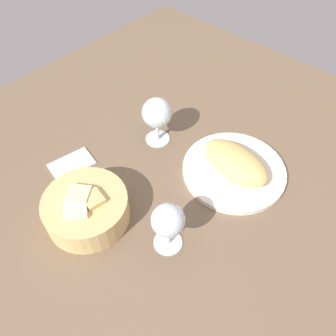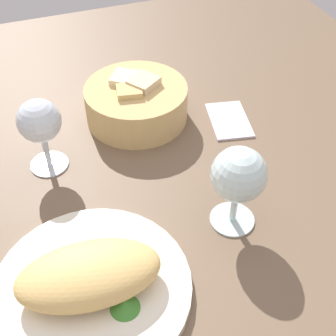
{
  "view_description": "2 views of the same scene",
  "coord_description": "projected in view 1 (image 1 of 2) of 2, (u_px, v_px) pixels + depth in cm",
  "views": [
    {
      "loc": [
        -31.28,
        39.74,
        66.89
      ],
      "look_at": [
        4.53,
        0.41,
        3.59
      ],
      "focal_mm": 36.02,
      "sensor_mm": 36.0,
      "label": 1
    },
    {
      "loc": [
        -8.54,
        -45.44,
        53.11
      ],
      "look_at": [
        8.89,
        1.34,
        5.04
      ],
      "focal_mm": 48.58,
      "sensor_mm": 36.0,
      "label": 2
    }
  ],
  "objects": [
    {
      "name": "ground_plane",
      "position": [
        182.0,
        188.0,
        0.84
      ],
      "size": [
        140.0,
        140.0,
        2.0
      ],
      "primitive_type": "cube",
      "color": "brown"
    },
    {
      "name": "lettuce_garnish",
      "position": [
        235.0,
        150.0,
        0.88
      ],
      "size": [
        3.86,
        3.86,
        1.58
      ],
      "primitive_type": "cone",
      "color": "#3E862E",
      "rests_on": "plate"
    },
    {
      "name": "wine_glass_far",
      "position": [
        168.0,
        222.0,
        0.67
      ],
      "size": [
        7.0,
        7.0,
        12.97
      ],
      "color": "silver",
      "rests_on": "ground_plane"
    },
    {
      "name": "bread_basket",
      "position": [
        86.0,
        209.0,
        0.75
      ],
      "size": [
        18.92,
        18.92,
        8.18
      ],
      "color": "tan",
      "rests_on": "ground_plane"
    },
    {
      "name": "omelette",
      "position": [
        236.0,
        162.0,
        0.84
      ],
      "size": [
        19.49,
        12.08,
        5.05
      ],
      "primitive_type": "ellipsoid",
      "rotation": [
        0.0,
        0.0,
        -0.11
      ],
      "color": "#E4B86A",
      "rests_on": "plate"
    },
    {
      "name": "folded_napkin",
      "position": [
        71.0,
        164.0,
        0.88
      ],
      "size": [
        9.1,
        12.2,
        0.8
      ],
      "primitive_type": "cube",
      "rotation": [
        0.0,
        0.0,
        1.36
      ],
      "color": "white",
      "rests_on": "ground_plane"
    },
    {
      "name": "wine_glass_near",
      "position": [
        157.0,
        114.0,
        0.87
      ],
      "size": [
        7.92,
        7.92,
        13.59
      ],
      "color": "silver",
      "rests_on": "ground_plane"
    },
    {
      "name": "plate",
      "position": [
        234.0,
        170.0,
        0.86
      ],
      "size": [
        26.27,
        26.27,
        1.4
      ],
      "primitive_type": "cylinder",
      "color": "white",
      "rests_on": "ground_plane"
    }
  ]
}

